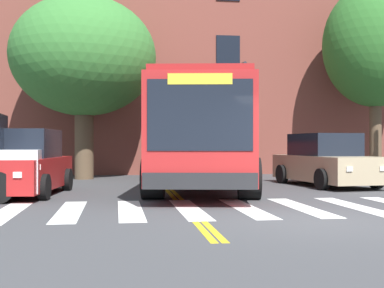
{
  "coord_description": "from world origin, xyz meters",
  "views": [
    {
      "loc": [
        -3.51,
        -9.43,
        1.41
      ],
      "look_at": [
        -1.54,
        6.19,
        1.4
      ],
      "focal_mm": 50.0,
      "sensor_mm": 36.0,
      "label": 1
    }
  ],
  "objects_px": {
    "city_bus": "(202,133)",
    "street_tree_curbside_small": "(84,57)",
    "street_tree_curbside_large": "(376,46)",
    "car_red_near_lane": "(22,165)",
    "car_black_behind_bus": "(177,152)",
    "traffic_light_overhead": "(231,99)",
    "car_tan_far_lane": "(326,162)"
  },
  "relations": [
    {
      "from": "car_black_behind_bus",
      "to": "traffic_light_overhead",
      "type": "xyz_separation_m",
      "value": [
        1.47,
        -5.52,
        2.03
      ]
    },
    {
      "from": "car_tan_far_lane",
      "to": "traffic_light_overhead",
      "type": "xyz_separation_m",
      "value": [
        -2.8,
        2.19,
        2.26
      ]
    },
    {
      "from": "car_black_behind_bus",
      "to": "traffic_light_overhead",
      "type": "distance_m",
      "value": 6.06
    },
    {
      "from": "city_bus",
      "to": "traffic_light_overhead",
      "type": "distance_m",
      "value": 3.4
    },
    {
      "from": "car_tan_far_lane",
      "to": "street_tree_curbside_large",
      "type": "bearing_deg",
      "value": 48.5
    },
    {
      "from": "city_bus",
      "to": "car_red_near_lane",
      "type": "height_order",
      "value": "city_bus"
    },
    {
      "from": "street_tree_curbside_large",
      "to": "street_tree_curbside_small",
      "type": "relative_size",
      "value": 1.03
    },
    {
      "from": "car_tan_far_lane",
      "to": "street_tree_curbside_small",
      "type": "bearing_deg",
      "value": 151.66
    },
    {
      "from": "city_bus",
      "to": "car_black_behind_bus",
      "type": "bearing_deg",
      "value": 90.04
    },
    {
      "from": "city_bus",
      "to": "street_tree_curbside_large",
      "type": "xyz_separation_m",
      "value": [
        8.24,
        5.08,
        3.86
      ]
    },
    {
      "from": "car_black_behind_bus",
      "to": "car_tan_far_lane",
      "type": "bearing_deg",
      "value": -60.98
    },
    {
      "from": "car_black_behind_bus",
      "to": "car_red_near_lane",
      "type": "bearing_deg",
      "value": -118.24
    },
    {
      "from": "car_black_behind_bus",
      "to": "street_tree_curbside_large",
      "type": "xyz_separation_m",
      "value": [
        8.24,
        -3.22,
        4.58
      ]
    },
    {
      "from": "traffic_light_overhead",
      "to": "car_black_behind_bus",
      "type": "bearing_deg",
      "value": 104.95
    },
    {
      "from": "traffic_light_overhead",
      "to": "street_tree_curbside_small",
      "type": "distance_m",
      "value": 6.21
    },
    {
      "from": "street_tree_curbside_small",
      "to": "car_black_behind_bus",
      "type": "bearing_deg",
      "value": 38.85
    },
    {
      "from": "car_black_behind_bus",
      "to": "street_tree_curbside_large",
      "type": "height_order",
      "value": "street_tree_curbside_large"
    },
    {
      "from": "car_black_behind_bus",
      "to": "traffic_light_overhead",
      "type": "relative_size",
      "value": 1.05
    },
    {
      "from": "car_black_behind_bus",
      "to": "street_tree_curbside_large",
      "type": "distance_m",
      "value": 9.96
    },
    {
      "from": "car_red_near_lane",
      "to": "traffic_light_overhead",
      "type": "distance_m",
      "value": 8.21
    },
    {
      "from": "car_red_near_lane",
      "to": "city_bus",
      "type": "bearing_deg",
      "value": 15.15
    },
    {
      "from": "city_bus",
      "to": "street_tree_curbside_small",
      "type": "xyz_separation_m",
      "value": [
        -4.02,
        5.06,
        3.11
      ]
    },
    {
      "from": "street_tree_curbside_large",
      "to": "street_tree_curbside_small",
      "type": "distance_m",
      "value": 12.28
    },
    {
      "from": "car_tan_far_lane",
      "to": "street_tree_curbside_large",
      "type": "distance_m",
      "value": 7.68
    },
    {
      "from": "street_tree_curbside_small",
      "to": "car_red_near_lane",
      "type": "bearing_deg",
      "value": -100.49
    },
    {
      "from": "street_tree_curbside_large",
      "to": "street_tree_curbside_small",
      "type": "height_order",
      "value": "street_tree_curbside_large"
    },
    {
      "from": "car_tan_far_lane",
      "to": "traffic_light_overhead",
      "type": "height_order",
      "value": "traffic_light_overhead"
    },
    {
      "from": "street_tree_curbside_large",
      "to": "street_tree_curbside_small",
      "type": "bearing_deg",
      "value": -179.94
    },
    {
      "from": "car_red_near_lane",
      "to": "car_black_behind_bus",
      "type": "xyz_separation_m",
      "value": [
        5.21,
        9.71,
        0.21
      ]
    },
    {
      "from": "car_tan_far_lane",
      "to": "street_tree_curbside_large",
      "type": "xyz_separation_m",
      "value": [
        3.97,
        4.48,
        4.81
      ]
    },
    {
      "from": "city_bus",
      "to": "street_tree_curbside_small",
      "type": "bearing_deg",
      "value": 128.45
    },
    {
      "from": "city_bus",
      "to": "street_tree_curbside_large",
      "type": "relative_size",
      "value": 1.3
    }
  ]
}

